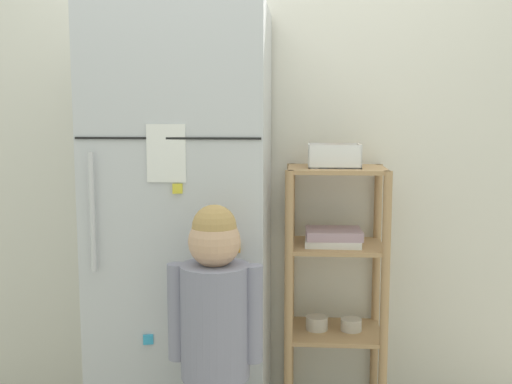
% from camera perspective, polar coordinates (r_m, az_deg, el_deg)
% --- Properties ---
extents(kitchen_wall_back, '(2.83, 0.03, 2.28)m').
position_cam_1_polar(kitchen_wall_back, '(2.87, 0.26, 3.06)').
color(kitchen_wall_back, silver).
rests_on(kitchen_wall_back, ground).
extents(refrigerator, '(0.72, 0.59, 1.78)m').
position_cam_1_polar(refrigerator, '(2.64, -6.72, -2.85)').
color(refrigerator, silver).
rests_on(refrigerator, ground).
extents(child_standing, '(0.34, 0.25, 1.04)m').
position_cam_1_polar(child_standing, '(2.22, -3.77, -11.70)').
color(child_standing, '#303C3C').
rests_on(child_standing, ground).
extents(pantry_shelf_unit, '(0.43, 0.35, 1.12)m').
position_cam_1_polar(pantry_shelf_unit, '(2.74, 7.23, -6.86)').
color(pantry_shelf_unit, tan).
rests_on(pantry_shelf_unit, ground).
extents(fruit_bin, '(0.22, 0.18, 0.10)m').
position_cam_1_polar(fruit_bin, '(2.67, 7.51, 3.15)').
color(fruit_bin, white).
rests_on(fruit_bin, pantry_shelf_unit).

